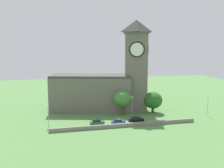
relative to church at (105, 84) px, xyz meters
name	(u,v)px	position (x,y,z in m)	size (l,w,h in m)	color
ground_plane	(110,111)	(1.49, -1.47, -9.75)	(200.00, 200.00, 0.00)	#517F42
church	(105,84)	(0.00, 0.00, 0.00)	(36.71, 19.13, 32.63)	#666056
quay_barrier	(126,125)	(1.49, -21.42, -9.18)	(43.90, 0.70, 1.14)	gray
car_green	(97,122)	(-6.44, -18.00, -8.79)	(4.20, 2.27, 1.91)	#1E6B38
car_blue	(118,122)	(-0.01, -18.47, -8.91)	(4.09, 2.17, 1.65)	#233D9E
car_black	(136,120)	(5.75, -18.10, -8.81)	(4.80, 2.23, 1.86)	black
streetlamp_west_end	(48,113)	(-20.45, -16.16, -5.43)	(0.44, 0.44, 6.38)	#9EA0A5
streetlamp_west_mid	(132,105)	(5.19, -15.94, -4.56)	(0.44, 0.44, 7.91)	#9EA0A5
streetlamp_central	(208,103)	(31.47, -16.77, -5.11)	(0.44, 0.44, 6.93)	#9EA0A5
tree_churchyard	(153,100)	(15.64, -7.64, -5.30)	(6.58, 6.58, 7.43)	brown
tree_by_tower	(122,98)	(4.22, -8.01, -4.00)	(6.18, 6.18, 8.58)	brown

